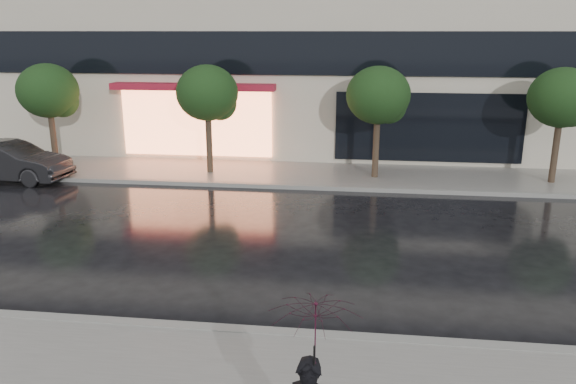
# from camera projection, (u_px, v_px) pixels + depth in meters

# --- Properties ---
(ground) EXTENTS (120.00, 120.00, 0.00)m
(ground) POSITION_uv_depth(u_px,v_px,m) (230.00, 307.00, 10.81)
(ground) COLOR black
(ground) RESTS_ON ground
(sidewalk_far) EXTENTS (60.00, 3.50, 0.12)m
(sidewalk_far) POSITION_uv_depth(u_px,v_px,m) (292.00, 174.00, 20.57)
(sidewalk_far) COLOR slate
(sidewalk_far) RESTS_ON ground
(curb_near) EXTENTS (60.00, 0.25, 0.14)m
(curb_near) POSITION_uv_depth(u_px,v_px,m) (217.00, 330.00, 9.84)
(curb_near) COLOR gray
(curb_near) RESTS_ON ground
(curb_far) EXTENTS (60.00, 0.25, 0.14)m
(curb_far) POSITION_uv_depth(u_px,v_px,m) (286.00, 186.00, 18.90)
(curb_far) COLOR gray
(curb_far) RESTS_ON ground
(tree_far_west) EXTENTS (2.20, 2.20, 3.99)m
(tree_far_west) POSITION_uv_depth(u_px,v_px,m) (50.00, 93.00, 20.62)
(tree_far_west) COLOR #33261C
(tree_far_west) RESTS_ON ground
(tree_mid_west) EXTENTS (2.20, 2.20, 3.99)m
(tree_mid_west) POSITION_uv_depth(u_px,v_px,m) (209.00, 95.00, 19.91)
(tree_mid_west) COLOR #33261C
(tree_mid_west) RESTS_ON ground
(tree_mid_east) EXTENTS (2.20, 2.20, 3.99)m
(tree_mid_east) POSITION_uv_depth(u_px,v_px,m) (380.00, 97.00, 19.20)
(tree_mid_east) COLOR #33261C
(tree_mid_east) RESTS_ON ground
(tree_far_east) EXTENTS (2.20, 2.20, 3.99)m
(tree_far_east) POSITION_uv_depth(u_px,v_px,m) (564.00, 100.00, 18.50)
(tree_far_east) COLOR #33261C
(tree_far_east) RESTS_ON ground
(parked_car) EXTENTS (4.32, 1.81, 1.39)m
(parked_car) POSITION_uv_depth(u_px,v_px,m) (10.00, 162.00, 19.68)
(parked_car) COLOR black
(parked_car) RESTS_ON ground
(pedestrian_with_umbrella) EXTENTS (1.19, 1.20, 2.37)m
(pedestrian_with_umbrella) POSITION_uv_depth(u_px,v_px,m) (312.00, 367.00, 5.96)
(pedestrian_with_umbrella) COLOR black
(pedestrian_with_umbrella) RESTS_ON sidewalk_near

